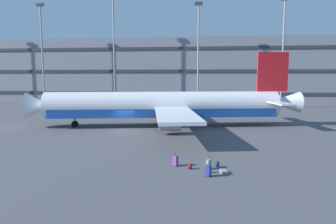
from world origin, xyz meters
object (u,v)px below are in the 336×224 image
at_px(backpack_teal, 207,170).
at_px(suitcase_silver, 176,160).
at_px(suitcase_large, 208,171).
at_px(backpack_navy, 217,164).
at_px(suitcase_laid_flat, 209,164).
at_px(backpack_orange, 190,166).
at_px(suitcase_upright, 224,172).
at_px(airliner, 166,106).

bearing_deg(backpack_teal, suitcase_silver, 148.47).
relative_size(suitcase_silver, suitcase_large, 1.02).
relative_size(suitcase_large, backpack_navy, 1.88).
height_order(suitcase_laid_flat, backpack_orange, suitcase_laid_flat).
xyz_separation_m(suitcase_silver, backpack_teal, (2.47, -1.52, -0.20)).
distance_m(suitcase_large, backpack_teal, 0.77).
bearing_deg(suitcase_upright, suitcase_large, -144.21).
bearing_deg(backpack_orange, backpack_navy, 19.57).
distance_m(airliner, suitcase_large, 21.87).
bearing_deg(backpack_teal, airliner, 104.90).
xyz_separation_m(suitcase_upright, backpack_orange, (-2.53, 0.74, 0.10)).
distance_m(suitcase_laid_flat, backpack_teal, 1.03).
relative_size(suitcase_upright, backpack_orange, 1.68).
height_order(suitcase_silver, suitcase_upright, suitcase_silver).
bearing_deg(suitcase_large, suitcase_silver, 138.18).
bearing_deg(backpack_navy, suitcase_large, -108.01).
relative_size(suitcase_upright, backpack_teal, 1.52).
distance_m(suitcase_large, suitcase_upright, 1.43).
bearing_deg(suitcase_upright, suitcase_silver, 158.47).
xyz_separation_m(suitcase_silver, suitcase_laid_flat, (2.60, -0.51, -0.05)).
relative_size(airliner, backpack_orange, 75.81).
relative_size(airliner, suitcase_laid_flat, 39.40).
distance_m(suitcase_upright, backpack_orange, 2.63).
bearing_deg(backpack_teal, suitcase_upright, 3.58).
relative_size(suitcase_silver, backpack_teal, 1.84).
xyz_separation_m(airliner, suitcase_large, (5.45, -21.04, -2.44)).
bearing_deg(backpack_teal, suitcase_large, -85.95).
bearing_deg(backpack_orange, backpack_teal, -31.30).
bearing_deg(suitcase_laid_flat, airliner, 105.98).
height_order(suitcase_silver, suitcase_large, suitcase_silver).
bearing_deg(suitcase_laid_flat, suitcase_large, -92.32).
height_order(suitcase_silver, suitcase_laid_flat, suitcase_silver).
bearing_deg(airliner, suitcase_laid_flat, -74.02).
xyz_separation_m(suitcase_large, backpack_navy, (0.76, 2.32, -0.21)).
height_order(airliner, backpack_orange, airliner).
bearing_deg(backpack_teal, suitcase_laid_flat, 83.04).
bearing_deg(suitcase_silver, suitcase_laid_flat, -11.02).
height_order(suitcase_silver, backpack_teal, suitcase_silver).
bearing_deg(airliner, backpack_teal, -75.10).
bearing_deg(suitcase_laid_flat, backpack_navy, 39.68).
bearing_deg(suitcase_silver, suitcase_upright, -21.53).
distance_m(suitcase_silver, backpack_navy, 3.29).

